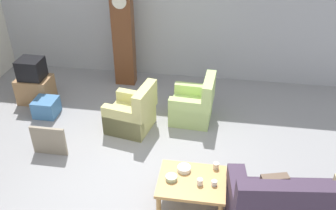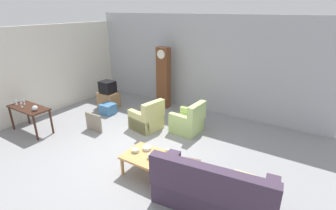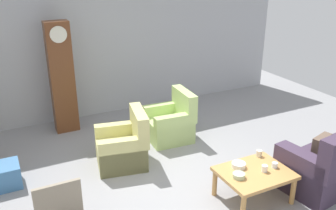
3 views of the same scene
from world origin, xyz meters
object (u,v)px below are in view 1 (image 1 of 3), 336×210
at_px(tv_stand_cabinet, 36,89).
at_px(bowl_white_stacked, 184,169).
at_px(grandfather_clock, 124,38).
at_px(cup_white_porcelain, 200,182).
at_px(storage_box_blue, 46,107).
at_px(cup_blue_rimmed, 214,183).
at_px(couch_floral, 308,208).
at_px(armchair_olive_near, 132,114).
at_px(cup_cream_tall, 216,166).
at_px(coffee_table_wood, 192,184).
at_px(framed_picture_leaning, 49,141).
at_px(armchair_olive_far, 194,106).
at_px(tv_crt, 31,69).
at_px(bowl_shallow_green, 171,178).

height_order(tv_stand_cabinet, bowl_white_stacked, tv_stand_cabinet).
xyz_separation_m(grandfather_clock, cup_white_porcelain, (1.96, -3.53, -0.58)).
bearing_deg(storage_box_blue, cup_blue_rimmed, -29.85).
distance_m(couch_floral, armchair_olive_near, 3.43).
bearing_deg(grandfather_clock, storage_box_blue, -128.49).
relative_size(grandfather_clock, cup_cream_tall, 22.32).
height_order(couch_floral, coffee_table_wood, couch_floral).
relative_size(armchair_olive_near, tv_stand_cabinet, 1.36).
relative_size(coffee_table_wood, framed_picture_leaning, 1.60).
bearing_deg(armchair_olive_far, tv_crt, 176.81).
bearing_deg(tv_crt, tv_stand_cabinet, 0.00).
height_order(cup_cream_tall, bowl_white_stacked, cup_cream_tall).
bearing_deg(tv_crt, storage_box_blue, -47.98).
xyz_separation_m(armchair_olive_far, tv_crt, (-3.34, 0.19, 0.45)).
distance_m(framed_picture_leaning, bowl_shallow_green, 2.37).
bearing_deg(tv_stand_cabinet, storage_box_blue, -47.98).
bearing_deg(bowl_shallow_green, coffee_table_wood, 4.60).
height_order(storage_box_blue, cup_white_porcelain, cup_white_porcelain).
relative_size(storage_box_blue, cup_white_porcelain, 4.69).
bearing_deg(bowl_shallow_green, cup_blue_rimmed, -1.76).
distance_m(armchair_olive_far, bowl_white_stacked, 2.02).
bearing_deg(cup_white_porcelain, bowl_shallow_green, 174.90).
bearing_deg(tv_crt, grandfather_clock, 33.03).
xyz_separation_m(tv_stand_cabinet, storage_box_blue, (0.43, -0.48, -0.10)).
relative_size(tv_crt, cup_white_porcelain, 5.09).
height_order(grandfather_clock, cup_white_porcelain, grandfather_clock).
bearing_deg(bowl_shallow_green, couch_floral, -4.86).
relative_size(grandfather_clock, cup_white_porcelain, 22.71).
relative_size(bowl_white_stacked, bowl_shallow_green, 1.16).
xyz_separation_m(couch_floral, armchair_olive_near, (-2.86, 1.90, -0.05)).
bearing_deg(cup_blue_rimmed, storage_box_blue, 150.15).
xyz_separation_m(storage_box_blue, cup_cream_tall, (3.41, -1.60, 0.33)).
distance_m(armchair_olive_far, tv_crt, 3.38).
bearing_deg(storage_box_blue, cup_white_porcelain, -31.58).
bearing_deg(tv_crt, bowl_white_stacked, -33.00).
xyz_separation_m(coffee_table_wood, bowl_white_stacked, (-0.13, 0.19, 0.10)).
distance_m(bowl_white_stacked, bowl_shallow_green, 0.26).
xyz_separation_m(couch_floral, cup_cream_tall, (-1.25, 0.49, 0.15)).
relative_size(armchair_olive_near, grandfather_clock, 0.43).
bearing_deg(framed_picture_leaning, bowl_white_stacked, -13.74).
xyz_separation_m(tv_crt, bowl_shallow_green, (3.22, -2.41, -0.27)).
bearing_deg(tv_crt, cup_cream_tall, -28.46).
bearing_deg(bowl_white_stacked, tv_crt, 147.00).
relative_size(armchair_olive_near, storage_box_blue, 2.08).
distance_m(couch_floral, cup_cream_tall, 1.35).
distance_m(armchair_olive_far, bowl_shallow_green, 2.23).
distance_m(storage_box_blue, cup_blue_rimmed, 3.93).
distance_m(coffee_table_wood, framed_picture_leaning, 2.63).
xyz_separation_m(armchair_olive_far, tv_stand_cabinet, (-3.34, 0.19, -0.03)).
xyz_separation_m(storage_box_blue, cup_white_porcelain, (3.20, -1.97, 0.32)).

